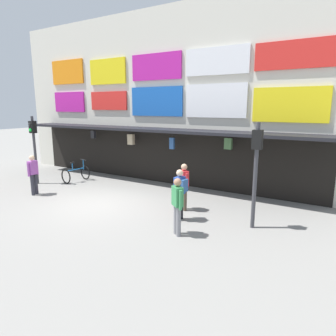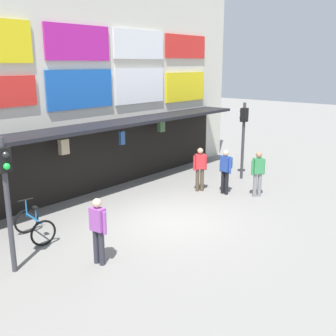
{
  "view_description": "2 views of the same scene",
  "coord_description": "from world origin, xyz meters",
  "px_view_note": "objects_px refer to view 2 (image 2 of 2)",
  "views": [
    {
      "loc": [
        7.86,
        -8.04,
        3.64
      ],
      "look_at": [
        2.74,
        0.46,
        1.59
      ],
      "focal_mm": 31.97,
      "sensor_mm": 36.0,
      "label": 1
    },
    {
      "loc": [
        -8.81,
        -7.61,
        4.74
      ],
      "look_at": [
        1.23,
        0.99,
        1.28
      ],
      "focal_mm": 42.82,
      "sensor_mm": 36.0,
      "label": 2
    }
  ],
  "objects_px": {
    "traffic_light_far": "(243,128)",
    "bicycle_parked": "(34,226)",
    "pedestrian_in_black": "(258,171)",
    "pedestrian_in_yellow": "(226,168)",
    "pedestrian_in_blue": "(98,228)",
    "traffic_light_near": "(6,184)",
    "pedestrian_in_green": "(200,167)"
  },
  "relations": [
    {
      "from": "bicycle_parked",
      "to": "pedestrian_in_green",
      "type": "bearing_deg",
      "value": -7.88
    },
    {
      "from": "pedestrian_in_green",
      "to": "pedestrian_in_yellow",
      "type": "xyz_separation_m",
      "value": [
        0.35,
        -0.92,
        0.04
      ]
    },
    {
      "from": "traffic_light_near",
      "to": "pedestrian_in_black",
      "type": "xyz_separation_m",
      "value": [
        8.63,
        -1.64,
        -1.19
      ]
    },
    {
      "from": "traffic_light_far",
      "to": "pedestrian_in_blue",
      "type": "relative_size",
      "value": 1.9
    },
    {
      "from": "traffic_light_near",
      "to": "pedestrian_in_blue",
      "type": "bearing_deg",
      "value": -38.61
    },
    {
      "from": "pedestrian_in_blue",
      "to": "pedestrian_in_yellow",
      "type": "distance_m",
      "value": 6.63
    },
    {
      "from": "pedestrian_in_yellow",
      "to": "pedestrian_in_black",
      "type": "bearing_deg",
      "value": -65.11
    },
    {
      "from": "pedestrian_in_blue",
      "to": "pedestrian_in_yellow",
      "type": "relative_size",
      "value": 1.0
    },
    {
      "from": "traffic_light_near",
      "to": "pedestrian_in_blue",
      "type": "xyz_separation_m",
      "value": [
        1.54,
        -1.23,
        -1.19
      ]
    },
    {
      "from": "pedestrian_in_green",
      "to": "pedestrian_in_yellow",
      "type": "relative_size",
      "value": 1.0
    },
    {
      "from": "pedestrian_in_green",
      "to": "bicycle_parked",
      "type": "bearing_deg",
      "value": 172.12
    },
    {
      "from": "traffic_light_far",
      "to": "pedestrian_in_black",
      "type": "relative_size",
      "value": 1.9
    },
    {
      "from": "pedestrian_in_blue",
      "to": "pedestrian_in_yellow",
      "type": "bearing_deg",
      "value": 5.57
    },
    {
      "from": "bicycle_parked",
      "to": "pedestrian_in_blue",
      "type": "bearing_deg",
      "value": -84.43
    },
    {
      "from": "traffic_light_far",
      "to": "pedestrian_in_yellow",
      "type": "relative_size",
      "value": 1.9
    },
    {
      "from": "pedestrian_in_black",
      "to": "traffic_light_far",
      "type": "bearing_deg",
      "value": 44.21
    },
    {
      "from": "traffic_light_near",
      "to": "traffic_light_far",
      "type": "xyz_separation_m",
      "value": [
        10.34,
        0.02,
        0.0
      ]
    },
    {
      "from": "pedestrian_in_blue",
      "to": "pedestrian_in_black",
      "type": "bearing_deg",
      "value": -3.37
    },
    {
      "from": "bicycle_parked",
      "to": "pedestrian_in_yellow",
      "type": "height_order",
      "value": "pedestrian_in_yellow"
    },
    {
      "from": "pedestrian_in_green",
      "to": "pedestrian_in_black",
      "type": "distance_m",
      "value": 2.15
    },
    {
      "from": "traffic_light_far",
      "to": "bicycle_parked",
      "type": "relative_size",
      "value": 2.57
    },
    {
      "from": "pedestrian_in_black",
      "to": "pedestrian_in_yellow",
      "type": "height_order",
      "value": "same"
    },
    {
      "from": "pedestrian_in_black",
      "to": "pedestrian_in_yellow",
      "type": "bearing_deg",
      "value": 114.89
    },
    {
      "from": "traffic_light_far",
      "to": "pedestrian_in_blue",
      "type": "distance_m",
      "value": 8.97
    },
    {
      "from": "bicycle_parked",
      "to": "pedestrian_in_black",
      "type": "bearing_deg",
      "value": -21.43
    },
    {
      "from": "bicycle_parked",
      "to": "pedestrian_in_black",
      "type": "relative_size",
      "value": 0.74
    },
    {
      "from": "traffic_light_far",
      "to": "bicycle_parked",
      "type": "distance_m",
      "value": 9.29
    },
    {
      "from": "bicycle_parked",
      "to": "pedestrian_in_green",
      "type": "distance_m",
      "value": 6.57
    },
    {
      "from": "pedestrian_in_green",
      "to": "pedestrian_in_yellow",
      "type": "distance_m",
      "value": 0.98
    },
    {
      "from": "traffic_light_far",
      "to": "pedestrian_in_green",
      "type": "height_order",
      "value": "traffic_light_far"
    },
    {
      "from": "traffic_light_near",
      "to": "pedestrian_in_green",
      "type": "xyz_separation_m",
      "value": [
        7.79,
        0.34,
        -1.19
      ]
    },
    {
      "from": "pedestrian_in_yellow",
      "to": "bicycle_parked",
      "type": "bearing_deg",
      "value": 165.12
    }
  ]
}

